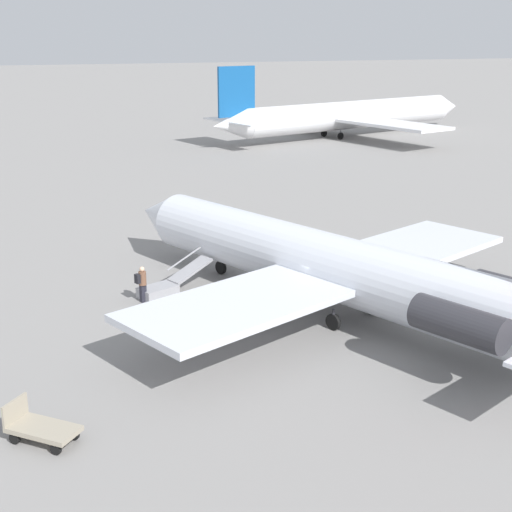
% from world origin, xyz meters
% --- Properties ---
extents(ground_plane, '(600.00, 600.00, 0.00)m').
position_xyz_m(ground_plane, '(0.00, 0.00, 0.00)').
color(ground_plane, gray).
extents(airplane_main, '(27.15, 20.86, 7.57)m').
position_xyz_m(airplane_main, '(-0.90, -0.34, 2.27)').
color(airplane_main, silver).
rests_on(airplane_main, ground).
extents(airplane_far_center, '(30.60, 39.64, 8.86)m').
position_xyz_m(airplane_far_center, '(51.04, -29.64, 2.64)').
color(airplane_far_center, white).
rests_on(airplane_far_center, ground).
extents(boarding_stairs, '(2.39, 4.11, 1.83)m').
position_xyz_m(boarding_stairs, '(4.49, 5.96, 0.39)').
color(boarding_stairs, '#99999E').
rests_on(boarding_stairs, ground).
extents(passenger, '(0.44, 0.57, 1.74)m').
position_xyz_m(passenger, '(3.85, 7.21, 1.00)').
color(passenger, '#23232D').
rests_on(passenger, ground).
extents(luggage_cart, '(2.33, 2.34, 1.22)m').
position_xyz_m(luggage_cart, '(-6.80, 12.91, 0.46)').
color(luggage_cart, '#9E937F').
rests_on(luggage_cart, ground).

